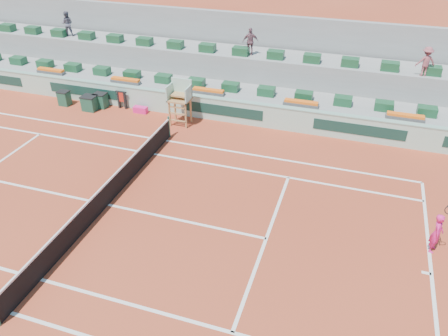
# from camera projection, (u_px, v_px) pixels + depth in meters

# --- Properties ---
(ground) EXTENTS (90.00, 90.00, 0.00)m
(ground) POSITION_uv_depth(u_px,v_px,m) (108.00, 205.00, 17.22)
(ground) COLOR #9D361E
(ground) RESTS_ON ground
(seating_tier_lower) EXTENTS (36.00, 4.00, 1.20)m
(seating_tier_lower) POSITION_uv_depth(u_px,v_px,m) (202.00, 90.00, 25.46)
(seating_tier_lower) COLOR gray
(seating_tier_lower) RESTS_ON ground
(seating_tier_upper) EXTENTS (36.00, 2.40, 2.60)m
(seating_tier_upper) POSITION_uv_depth(u_px,v_px,m) (211.00, 70.00, 26.36)
(seating_tier_upper) COLOR gray
(seating_tier_upper) RESTS_ON ground
(stadium_back_wall) EXTENTS (36.00, 0.40, 4.40)m
(stadium_back_wall) POSITION_uv_depth(u_px,v_px,m) (220.00, 47.00, 27.16)
(stadium_back_wall) COLOR gray
(stadium_back_wall) RESTS_ON ground
(player_bag) EXTENTS (0.78, 0.35, 0.35)m
(player_bag) POSITION_uv_depth(u_px,v_px,m) (141.00, 110.00, 24.23)
(player_bag) COLOR #ED1E7D
(player_bag) RESTS_ON ground
(spectator_left) EXTENTS (0.89, 0.79, 1.51)m
(spectator_left) POSITION_uv_depth(u_px,v_px,m) (67.00, 24.00, 27.49)
(spectator_left) COLOR #545361
(spectator_left) RESTS_ON seating_tier_upper
(spectator_mid) EXTENTS (0.96, 0.67, 1.51)m
(spectator_mid) POSITION_uv_depth(u_px,v_px,m) (250.00, 42.00, 24.24)
(spectator_mid) COLOR #7A515B
(spectator_mid) RESTS_ON seating_tier_upper
(spectator_right) EXTENTS (1.07, 0.81, 1.46)m
(spectator_right) POSITION_uv_depth(u_px,v_px,m) (426.00, 61.00, 21.54)
(spectator_right) COLOR #964B51
(spectator_right) RESTS_ON seating_tier_upper
(court_lines) EXTENTS (23.89, 11.09, 0.01)m
(court_lines) POSITION_uv_depth(u_px,v_px,m) (108.00, 205.00, 17.22)
(court_lines) COLOR white
(court_lines) RESTS_ON ground
(tennis_net) EXTENTS (0.10, 11.97, 1.10)m
(tennis_net) POSITION_uv_depth(u_px,v_px,m) (106.00, 194.00, 16.94)
(tennis_net) COLOR black
(tennis_net) RESTS_ON ground
(advertising_hoarding) EXTENTS (36.00, 0.34, 1.26)m
(advertising_hoarding) POSITION_uv_depth(u_px,v_px,m) (189.00, 105.00, 23.67)
(advertising_hoarding) COLOR #A2CBB6
(advertising_hoarding) RESTS_ON ground
(umpire_chair) EXTENTS (1.10, 0.90, 2.40)m
(umpire_chair) POSITION_uv_depth(u_px,v_px,m) (180.00, 96.00, 22.39)
(umpire_chair) COLOR #A06E3D
(umpire_chair) RESTS_ON ground
(seat_row_lower) EXTENTS (32.90, 0.60, 0.44)m
(seat_row_lower) POSITION_uv_depth(u_px,v_px,m) (196.00, 83.00, 24.30)
(seat_row_lower) COLOR #184A29
(seat_row_lower) RESTS_ON seating_tier_lower
(seat_row_upper) EXTENTS (32.90, 0.60, 0.44)m
(seat_row_upper) POSITION_uv_depth(u_px,v_px,m) (207.00, 48.00, 25.06)
(seat_row_upper) COLOR #184A29
(seat_row_upper) RESTS_ON seating_tier_upper
(flower_planters) EXTENTS (26.80, 0.36, 0.28)m
(flower_planters) POSITION_uv_depth(u_px,v_px,m) (166.00, 86.00, 24.09)
(flower_planters) COLOR #4C4C4C
(flower_planters) RESTS_ON seating_tier_lower
(drink_cooler_a) EXTENTS (0.70, 0.60, 0.84)m
(drink_cooler_a) POSITION_uv_depth(u_px,v_px,m) (101.00, 100.00, 24.69)
(drink_cooler_a) COLOR #174733
(drink_cooler_a) RESTS_ON ground
(drink_cooler_b) EXTENTS (0.81, 0.70, 0.84)m
(drink_cooler_b) POSITION_uv_depth(u_px,v_px,m) (90.00, 103.00, 24.38)
(drink_cooler_b) COLOR #174733
(drink_cooler_b) RESTS_ON ground
(drink_cooler_c) EXTENTS (0.63, 0.54, 0.84)m
(drink_cooler_c) POSITION_uv_depth(u_px,v_px,m) (64.00, 98.00, 24.95)
(drink_cooler_c) COLOR #174733
(drink_cooler_c) RESTS_ON ground
(towel_rack) EXTENTS (0.68, 0.11, 1.03)m
(towel_rack) POSITION_uv_depth(u_px,v_px,m) (122.00, 98.00, 24.46)
(towel_rack) COLOR black
(towel_rack) RESTS_ON ground
(tennis_player) EXTENTS (0.46, 0.87, 2.28)m
(tennis_player) POSITION_uv_depth(u_px,v_px,m) (437.00, 233.00, 14.66)
(tennis_player) COLOR #ED1E7D
(tennis_player) RESTS_ON ground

